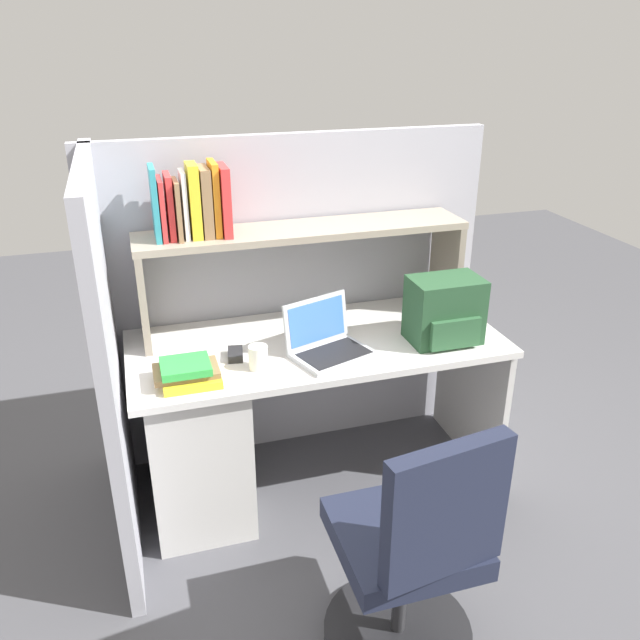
{
  "coord_description": "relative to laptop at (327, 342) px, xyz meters",
  "views": [
    {
      "loc": [
        -0.72,
        -2.42,
        1.97
      ],
      "look_at": [
        0.0,
        -0.05,
        0.85
      ],
      "focal_mm": 36.57,
      "sensor_mm": 36.0,
      "label": 1
    }
  ],
  "objects": [
    {
      "name": "cubicle_partition_rear",
      "position": [
        -0.01,
        0.5,
        -0.01
      ],
      "size": [
        1.84,
        0.05,
        1.55
      ],
      "primitive_type": "cube",
      "color": "#9E9EA8",
      "rests_on": "ground_plane"
    },
    {
      "name": "computer_mouse",
      "position": [
        -0.37,
        0.07,
        -0.03
      ],
      "size": [
        0.08,
        0.11,
        0.03
      ],
      "primitive_type": "cube",
      "rotation": [
        0.0,
        0.0,
        -0.17
      ],
      "color": "#262628",
      "rests_on": "desk"
    },
    {
      "name": "ground_plane",
      "position": [
        -0.01,
        0.12,
        -0.78
      ],
      "size": [
        8.0,
        8.0,
        0.0
      ],
      "primitive_type": "plane",
      "color": "#4C4C51"
    },
    {
      "name": "office_chair",
      "position": [
        0.02,
        -0.86,
        -0.39
      ],
      "size": [
        0.52,
        0.52,
        0.93
      ],
      "rotation": [
        0.0,
        0.0,
        3.29
      ],
      "color": "black",
      "rests_on": "ground_plane"
    },
    {
      "name": "desk",
      "position": [
        -0.4,
        0.12,
        -0.38
      ],
      "size": [
        1.6,
        0.7,
        0.73
      ],
      "color": "silver",
      "rests_on": "ground_plane"
    },
    {
      "name": "overhead_hutch",
      "position": [
        -0.01,
        0.32,
        0.3
      ],
      "size": [
        1.44,
        0.28,
        0.45
      ],
      "color": "gray",
      "rests_on": "desk"
    },
    {
      "name": "backpack",
      "position": [
        0.52,
        -0.03,
        0.09
      ],
      "size": [
        0.3,
        0.23,
        0.28
      ],
      "color": "#264C2D",
      "rests_on": "desk"
    },
    {
      "name": "laptop",
      "position": [
        0.0,
        0.0,
        0.0
      ],
      "size": [
        0.37,
        0.33,
        0.22
      ],
      "color": "#B7BABF",
      "rests_on": "desk"
    },
    {
      "name": "cubicle_partition_left",
      "position": [
        -0.86,
        0.07,
        -0.01
      ],
      "size": [
        0.05,
        1.06,
        1.55
      ],
      "primitive_type": "cube",
      "color": "#9E9EA8",
      "rests_on": "ground_plane"
    },
    {
      "name": "desk_book_stack",
      "position": [
        -0.57,
        -0.07,
        -0.01
      ],
      "size": [
        0.25,
        0.19,
        0.08
      ],
      "color": "yellow",
      "rests_on": "desk"
    },
    {
      "name": "paper_cup",
      "position": [
        -0.3,
        -0.05,
        -0.0
      ],
      "size": [
        0.08,
        0.08,
        0.1
      ],
      "primitive_type": "cylinder",
      "color": "white",
      "rests_on": "desk"
    },
    {
      "name": "reference_books_on_shelf",
      "position": [
        -0.46,
        0.33,
        0.54
      ],
      "size": [
        0.3,
        0.18,
        0.3
      ],
      "color": "teal",
      "rests_on": "overhead_hutch"
    }
  ]
}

